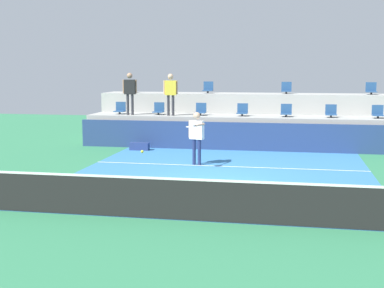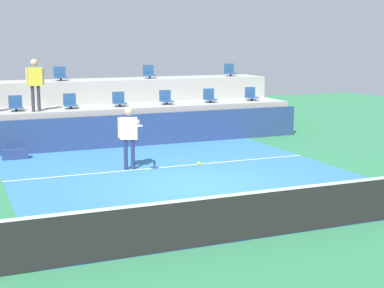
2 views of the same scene
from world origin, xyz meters
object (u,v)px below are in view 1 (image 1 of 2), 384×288
Objects in this scene: tennis_ball at (142,152)px; stadium_chair_lower_left at (159,110)px; stadium_chair_lower_far_left at (120,109)px; stadium_chair_lower_center at (243,111)px; stadium_chair_upper_right at (286,89)px; tennis_player at (196,133)px; stadium_chair_lower_mid_right at (286,111)px; spectator_leaning_on_rail at (130,89)px; stadium_chair_lower_far_right at (378,113)px; stadium_chair_upper_far_right at (371,89)px; stadium_chair_lower_right at (331,112)px; stadium_chair_lower_mid_left at (201,110)px; stadium_chair_upper_left at (208,88)px; spectator_in_grey at (171,90)px; equipment_bag at (139,146)px; stadium_chair_upper_far_left at (132,88)px.

stadium_chair_lower_left is at bearing 102.37° from tennis_ball.
stadium_chair_lower_far_left is 1.00× the size of stadium_chair_lower_center.
stadium_chair_upper_right is at bearing 14.36° from stadium_chair_lower_far_left.
stadium_chair_lower_left is 0.29× the size of tennis_player.
tennis_player is (-2.84, -4.75, -0.38)m from stadium_chair_lower_mid_right.
tennis_player is 5.51m from tennis_ball.
stadium_chair_lower_mid_right is at bearing 3.38° from spectator_leaning_on_rail.
stadium_chair_upper_far_right is (-0.05, 1.80, 0.85)m from stadium_chair_lower_far_right.
stadium_chair_lower_right is at bearing 64.57° from tennis_ball.
tennis_ball is (0.43, -10.25, -0.17)m from stadium_chair_lower_mid_left.
stadium_chair_upper_left is 6.70m from tennis_player.
stadium_chair_lower_left is at bearing 18.49° from spectator_leaning_on_rail.
stadium_chair_upper_left is 1.00× the size of stadium_chair_upper_right.
stadium_chair_lower_mid_right is (5.35, 0.00, 0.00)m from stadium_chair_lower_left.
stadium_chair_lower_center is 3.55m from stadium_chair_lower_right.
spectator_leaning_on_rail is at bearing -161.51° from stadium_chair_lower_left.
stadium_chair_lower_left is 8.91m from stadium_chair_lower_far_right.
stadium_chair_lower_center is 3.10m from spectator_in_grey.
stadium_chair_lower_right is 2.69m from stadium_chair_upper_right.
tennis_ball is at bearing -104.26° from stadium_chair_upper_right.
spectator_leaning_on_rail reaches higher than stadium_chair_lower_far_left.
stadium_chair_lower_far_right is at bearing -88.50° from stadium_chair_upper_far_right.
stadium_chair_upper_left is 4.82m from equipment_bag.
stadium_chair_upper_right is 5.18m from spectator_in_grey.
stadium_chair_lower_mid_left is at bearing 180.00° from stadium_chair_lower_center.
spectator_in_grey is (2.36, -2.18, -0.01)m from stadium_chair_upper_far_left.
stadium_chair_upper_far_right reaches higher than stadium_chair_lower_far_right.
stadium_chair_lower_far_left is 2.75m from equipment_bag.
stadium_chair_lower_left is 2.65m from stadium_chair_upper_far_left.
tennis_player is 25.98× the size of tennis_ball.
spectator_in_grey is at bearing -162.33° from stadium_chair_lower_mid_left.
stadium_chair_upper_far_left is at bearing 168.53° from stadium_chair_lower_right.
equipment_bag is (-9.21, -1.95, -1.31)m from stadium_chair_lower_far_right.
spectator_leaning_on_rail is at bearing 129.94° from tennis_player.
spectator_leaning_on_rail reaches higher than stadium_chair_lower_center.
stadium_chair_lower_mid_right is 1.00× the size of stadium_chair_upper_right.
stadium_chair_lower_mid_right is 1.00× the size of stadium_chair_upper_left.
stadium_chair_lower_left is 10.50m from tennis_ball.
stadium_chair_upper_far_right is at bearing 18.77° from stadium_chair_lower_center.
stadium_chair_upper_far_right is 9.21m from tennis_player.
tennis_ball is (4.00, -12.05, -1.02)m from stadium_chair_upper_far_left.
stadium_chair_lower_mid_left is 1.99m from stadium_chair_upper_left.
stadium_chair_lower_far_right reaches higher than tennis_player.
stadium_chair_upper_right is 7.65× the size of tennis_ball.
tennis_ball is at bearing -106.84° from stadium_chair_lower_mid_right.
stadium_chair_upper_far_left reaches higher than tennis_ball.
spectator_leaning_on_rail is at bearing -74.60° from stadium_chair_upper_far_left.
stadium_chair_lower_left is 1.00× the size of stadium_chair_lower_far_right.
stadium_chair_lower_far_left is 10.77m from stadium_chair_upper_far_right.
stadium_chair_lower_center is at bearing -134.03° from stadium_chair_upper_right.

